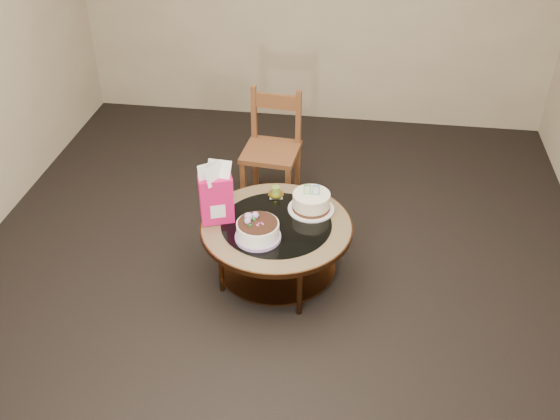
# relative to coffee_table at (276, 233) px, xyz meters

# --- Properties ---
(ground) EXTENTS (5.00, 5.00, 0.00)m
(ground) POSITION_rel_coffee_table_xyz_m (-0.00, 0.00, -0.38)
(ground) COLOR black
(ground) RESTS_ON ground
(room_walls) EXTENTS (4.52, 5.02, 2.61)m
(room_walls) POSITION_rel_coffee_table_xyz_m (-0.00, 0.00, 1.16)
(room_walls) COLOR #B7AB8A
(room_walls) RESTS_ON ground
(coffee_table) EXTENTS (1.02, 1.02, 0.46)m
(coffee_table) POSITION_rel_coffee_table_xyz_m (0.00, 0.00, 0.00)
(coffee_table) COLOR #543018
(coffee_table) RESTS_ON ground
(decorated_cake) EXTENTS (0.30, 0.30, 0.17)m
(decorated_cake) POSITION_rel_coffee_table_xyz_m (-0.10, -0.17, 0.14)
(decorated_cake) COLOR #AB8BC5
(decorated_cake) RESTS_ON coffee_table
(cream_cake) EXTENTS (0.32, 0.32, 0.20)m
(cream_cake) POSITION_rel_coffee_table_xyz_m (0.21, 0.19, 0.14)
(cream_cake) COLOR white
(cream_cake) RESTS_ON coffee_table
(gift_bag) EXTENTS (0.24, 0.21, 0.43)m
(gift_bag) POSITION_rel_coffee_table_xyz_m (-0.40, -0.01, 0.29)
(gift_bag) COLOR #C71256
(gift_bag) RESTS_ON coffee_table
(pillar_candle) EXTENTS (0.11, 0.11, 0.08)m
(pillar_candle) POSITION_rel_coffee_table_xyz_m (-0.05, 0.33, 0.11)
(pillar_candle) COLOR tan
(pillar_candle) RESTS_ON coffee_table
(dining_chair) EXTENTS (0.46, 0.46, 0.92)m
(dining_chair) POSITION_rel_coffee_table_xyz_m (-0.18, 0.98, 0.09)
(dining_chair) COLOR brown
(dining_chair) RESTS_ON ground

